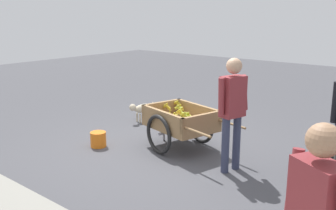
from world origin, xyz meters
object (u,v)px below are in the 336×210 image
at_px(fruit_cart, 181,122).
at_px(vendor_person, 233,105).
at_px(plastic_bucket, 98,139).
at_px(dog, 142,109).

xyz_separation_m(fruit_cart, vendor_person, (-1.11, 0.27, 0.52)).
xyz_separation_m(vendor_person, plastic_bucket, (2.22, 0.54, -0.84)).
bearing_deg(vendor_person, fruit_cart, -13.89).
bearing_deg(dog, plastic_bucket, 107.01).
xyz_separation_m(vendor_person, dog, (2.70, -1.04, -0.69)).
bearing_deg(fruit_cart, vendor_person, 166.11).
bearing_deg(dog, vendor_person, 159.00).
bearing_deg(vendor_person, dog, -21.00).
xyz_separation_m(fruit_cart, dog, (1.59, -0.76, -0.17)).
relative_size(dog, plastic_bucket, 2.52).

